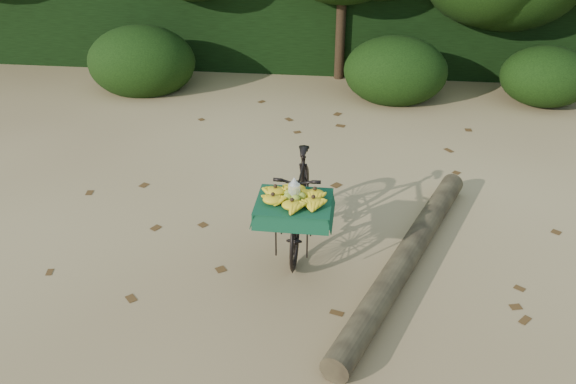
# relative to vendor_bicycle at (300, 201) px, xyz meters

# --- Properties ---
(ground) EXTENTS (80.00, 80.00, 0.00)m
(ground) POSITION_rel_vendor_bicycle_xyz_m (-0.32, 0.37, -0.52)
(ground) COLOR tan
(ground) RESTS_ON ground
(vendor_bicycle) EXTENTS (0.73, 1.75, 1.02)m
(vendor_bicycle) POSITION_rel_vendor_bicycle_xyz_m (0.00, 0.00, 0.00)
(vendor_bicycle) COLOR black
(vendor_bicycle) RESTS_ON ground
(fallen_log) EXTENTS (1.57, 3.47, 0.26)m
(fallen_log) POSITION_rel_vendor_bicycle_xyz_m (1.14, -0.34, -0.39)
(fallen_log) COLOR brown
(fallen_log) RESTS_ON ground
(hedge_backdrop) EXTENTS (26.00, 1.80, 1.80)m
(hedge_backdrop) POSITION_rel_vendor_bicycle_xyz_m (-0.32, 6.67, 0.38)
(hedge_backdrop) COLOR black
(hedge_backdrop) RESTS_ON ground
(bush_clumps) EXTENTS (8.80, 1.70, 0.90)m
(bush_clumps) POSITION_rel_vendor_bicycle_xyz_m (0.18, 4.67, -0.07)
(bush_clumps) COLOR black
(bush_clumps) RESTS_ON ground
(leaf_litter) EXTENTS (7.00, 7.30, 0.01)m
(leaf_litter) POSITION_rel_vendor_bicycle_xyz_m (-0.32, 1.02, -0.52)
(leaf_litter) COLOR #4D3114
(leaf_litter) RESTS_ON ground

